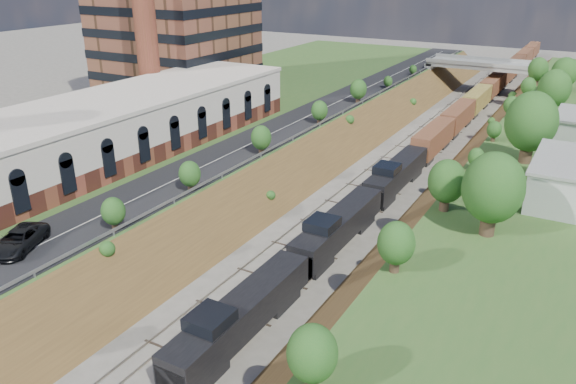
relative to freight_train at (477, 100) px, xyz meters
name	(u,v)px	position (x,y,z in m)	size (l,w,h in m)	color
platform_left	(187,129)	(-35.60, -44.11, 0.03)	(44.00, 180.00, 5.00)	#376027
embankment_left	(309,167)	(-13.60, -44.11, -2.47)	(7.07, 180.00, 7.07)	brown
embankment_right	(465,197)	(8.40, -44.11, -2.47)	(7.07, 180.00, 7.07)	brown
rail_left_track	(364,177)	(-5.20, -44.11, -2.38)	(1.58, 180.00, 0.18)	gray
rail_right_track	(400,184)	(0.00, -44.11, -2.38)	(1.58, 180.00, 0.18)	gray
road	(282,129)	(-18.10, -44.11, 2.58)	(8.00, 180.00, 0.10)	black
guardrail	(306,130)	(-14.00, -44.31, 3.07)	(0.10, 171.00, 0.70)	#99999E
commercial_building	(99,131)	(-30.60, -66.11, 6.03)	(14.30, 62.30, 7.00)	brown
overpass	(484,71)	(-2.60, 17.89, 2.44)	(24.50, 8.30, 7.40)	gray
tree_right_large	(493,188)	(14.40, -64.11, 6.91)	(5.25, 5.25, 7.61)	#473323
tree_left_crest	(75,230)	(-14.40, -84.11, 4.56)	(2.45, 2.45, 3.55)	#473323
freight_train	(477,100)	(0.00, 0.00, 0.00)	(2.79, 172.97, 4.55)	black
suv	(19,240)	(-18.90, -86.25, 3.46)	(2.76, 5.98, 1.66)	black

